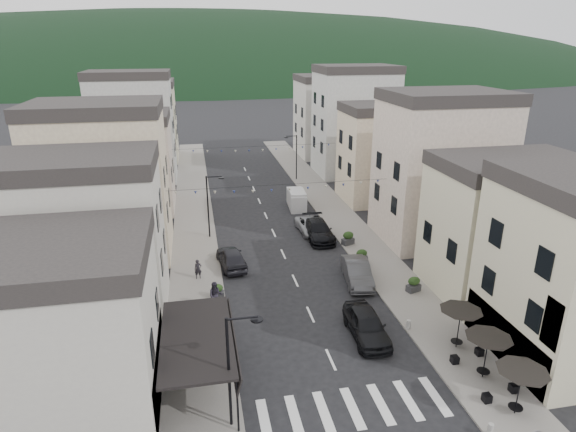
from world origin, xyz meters
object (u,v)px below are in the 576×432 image
(parked_car_d, at_px, (318,230))
(delivery_van, at_px, (297,199))
(pedestrian_b, at_px, (216,295))
(pedestrian_a, at_px, (198,269))
(parked_car_c, at_px, (311,226))
(parked_car_e, at_px, (231,258))
(parked_car_b, at_px, (357,272))
(parked_car_a, at_px, (367,325))

(parked_car_d, relative_size, delivery_van, 1.29)
(delivery_van, height_order, pedestrian_b, pedestrian_b)
(parked_car_d, height_order, pedestrian_a, pedestrian_a)
(parked_car_c, relative_size, parked_car_e, 1.00)
(parked_car_d, height_order, pedestrian_b, pedestrian_b)
(parked_car_b, relative_size, parked_car_d, 0.89)
(parked_car_d, bearing_deg, parked_car_c, 103.30)
(parked_car_a, xyz_separation_m, parked_car_d, (1.08, 16.07, -0.03))
(parked_car_a, height_order, parked_car_d, parked_car_a)
(parked_car_c, bearing_deg, parked_car_d, -81.24)
(parked_car_b, xyz_separation_m, pedestrian_b, (-10.82, -1.98, 0.27))
(delivery_van, relative_size, pedestrian_a, 2.87)
(parked_car_b, xyz_separation_m, delivery_van, (-0.85, 18.04, 0.18))
(parked_car_e, xyz_separation_m, pedestrian_b, (-1.62, -6.50, 0.29))
(parked_car_d, distance_m, pedestrian_a, 12.83)
(pedestrian_b, bearing_deg, pedestrian_a, 108.71)
(parked_car_c, xyz_separation_m, parked_car_e, (-8.14, -6.12, 0.15))
(parked_car_d, xyz_separation_m, delivery_van, (-0.13, 9.00, 0.19))
(parked_car_a, relative_size, pedestrian_b, 2.57)
(pedestrian_a, bearing_deg, parked_car_d, 22.76)
(parked_car_a, relative_size, pedestrian_a, 3.28)
(parked_car_c, distance_m, parked_car_e, 10.18)
(parked_car_b, xyz_separation_m, pedestrian_a, (-11.91, 2.77, 0.05))
(parked_car_b, xyz_separation_m, parked_car_c, (-1.06, 10.65, -0.17))
(delivery_van, height_order, pedestrian_a, delivery_van)
(parked_car_b, relative_size, pedestrian_a, 3.30)
(parked_car_a, relative_size, parked_car_b, 0.99)
(parked_car_e, distance_m, pedestrian_b, 6.71)
(parked_car_b, bearing_deg, delivery_van, 100.71)
(parked_car_a, distance_m, pedestrian_b, 10.34)
(pedestrian_b, bearing_deg, parked_car_d, 53.21)
(parked_car_b, height_order, parked_car_d, parked_car_b)
(parked_car_d, distance_m, parked_car_e, 9.61)
(delivery_van, distance_m, pedestrian_b, 22.36)
(pedestrian_a, xyz_separation_m, pedestrian_b, (1.09, -4.75, 0.21))
(parked_car_a, height_order, parked_car_e, parked_car_a)
(parked_car_a, distance_m, parked_car_b, 7.26)
(pedestrian_a, height_order, pedestrian_b, pedestrian_b)
(parked_car_b, bearing_deg, pedestrian_b, -161.66)
(pedestrian_a, bearing_deg, parked_car_a, -50.58)
(pedestrian_a, relative_size, pedestrian_b, 0.78)
(parked_car_a, distance_m, parked_car_d, 16.10)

